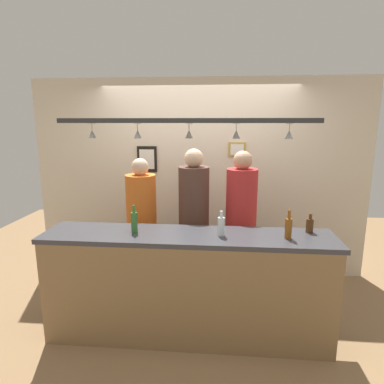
{
  "coord_description": "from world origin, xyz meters",
  "views": [
    {
      "loc": [
        0.3,
        -3.21,
        2.04
      ],
      "look_at": [
        0.0,
        0.1,
        1.33
      ],
      "focal_mm": 30.69,
      "sensor_mm": 36.0,
      "label": 1
    }
  ],
  "objects": [
    {
      "name": "bottle_beer_green_import",
      "position": [
        -0.5,
        -0.35,
        1.14
      ],
      "size": [
        0.06,
        0.06,
        0.26
      ],
      "color": "#336B2D",
      "rests_on": "bar_counter"
    },
    {
      "name": "picture_frame_caricature",
      "position": [
        -0.68,
        1.06,
        1.56
      ],
      "size": [
        0.26,
        0.02,
        0.34
      ],
      "color": "black",
      "rests_on": "back_wall"
    },
    {
      "name": "bottle_beer_brown_stubby",
      "position": [
        1.13,
        -0.2,
        1.11
      ],
      "size": [
        0.07,
        0.07,
        0.18
      ],
      "color": "#512D14",
      "rests_on": "bar_counter"
    },
    {
      "name": "back_wall",
      "position": [
        0.0,
        1.1,
        1.3
      ],
      "size": [
        4.4,
        0.06,
        2.6
      ],
      "primitive_type": "cube",
      "color": "beige",
      "rests_on": "ground_plane"
    },
    {
      "name": "bar_counter",
      "position": [
        0.0,
        -0.51,
        0.7
      ],
      "size": [
        2.7,
        0.55,
        1.03
      ],
      "color": "#38383D",
      "rests_on": "ground_plane"
    },
    {
      "name": "person_middle_brown_shirt",
      "position": [
        -0.0,
        0.33,
        1.07
      ],
      "size": [
        0.34,
        0.34,
        1.76
      ],
      "color": "#2D334C",
      "rests_on": "ground_plane"
    },
    {
      "name": "person_left_orange_shirt",
      "position": [
        -0.6,
        0.33,
        1.0
      ],
      "size": [
        0.34,
        0.34,
        1.65
      ],
      "color": "#2D334C",
      "rests_on": "ground_plane"
    },
    {
      "name": "bottle_soda_clear",
      "position": [
        0.31,
        -0.36,
        1.13
      ],
      "size": [
        0.06,
        0.06,
        0.23
      ],
      "color": "silver",
      "rests_on": "bar_counter"
    },
    {
      "name": "person_right_red_shirt",
      "position": [
        0.53,
        0.33,
        1.06
      ],
      "size": [
        0.34,
        0.34,
        1.75
      ],
      "color": "#2D334C",
      "rests_on": "ground_plane"
    },
    {
      "name": "hanging_wineglass_far_left",
      "position": [
        -0.86,
        -0.31,
        1.94
      ],
      "size": [
        0.07,
        0.07,
        0.13
      ],
      "color": "silver",
      "rests_on": "overhead_glass_rack"
    },
    {
      "name": "ground_plane",
      "position": [
        0.0,
        0.0,
        0.0
      ],
      "size": [
        8.0,
        8.0,
        0.0
      ],
      "primitive_type": "plane",
      "color": "olive"
    },
    {
      "name": "bottle_beer_amber_tall",
      "position": [
        0.9,
        -0.39,
        1.13
      ],
      "size": [
        0.06,
        0.06,
        0.26
      ],
      "color": "brown",
      "rests_on": "bar_counter"
    },
    {
      "name": "hanging_wineglass_center",
      "position": [
        0.42,
        -0.27,
        1.94
      ],
      "size": [
        0.07,
        0.07,
        0.13
      ],
      "color": "silver",
      "rests_on": "overhead_glass_rack"
    },
    {
      "name": "hanging_wineglass_center_left",
      "position": [
        0.01,
        -0.26,
        1.94
      ],
      "size": [
        0.07,
        0.07,
        0.13
      ],
      "color": "silver",
      "rests_on": "overhead_glass_rack"
    },
    {
      "name": "picture_frame_upper_small",
      "position": [
        0.49,
        1.06,
        1.7
      ],
      "size": [
        0.22,
        0.02,
        0.18
      ],
      "color": "#B29338",
      "rests_on": "back_wall"
    },
    {
      "name": "hanging_wineglass_left",
      "position": [
        -0.45,
        -0.31,
        1.94
      ],
      "size": [
        0.07,
        0.07,
        0.13
      ],
      "color": "silver",
      "rests_on": "overhead_glass_rack"
    },
    {
      "name": "overhead_glass_rack",
      "position": [
        0.0,
        -0.3,
        2.06
      ],
      "size": [
        2.2,
        0.36,
        0.04
      ],
      "primitive_type": "cube",
      "color": "black"
    },
    {
      "name": "hanging_wineglass_center_right",
      "position": [
        0.87,
        -0.32,
        1.94
      ],
      "size": [
        0.07,
        0.07,
        0.13
      ],
      "color": "silver",
      "rests_on": "overhead_glass_rack"
    }
  ]
}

